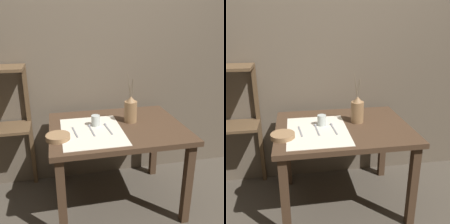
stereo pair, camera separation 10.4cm
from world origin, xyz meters
TOP-DOWN VIEW (x-y plane):
  - ground_plane at (0.00, 0.00)m, footprint 12.00×12.00m
  - stone_wall_back at (0.00, 0.52)m, footprint 7.00×0.06m
  - wooden_table at (0.00, 0.00)m, footprint 1.06×0.83m
  - wooden_shelf_unit at (-0.93, 0.37)m, footprint 0.48×0.29m
  - linen_cloth at (-0.21, -0.07)m, footprint 0.46×0.60m
  - pitcher_with_flowers at (0.13, 0.06)m, footprint 0.10×0.10m
  - wooden_bowl at (-0.47, -0.15)m, footprint 0.17×0.17m
  - glass_tumbler_near at (-0.17, 0.03)m, footprint 0.07×0.07m
  - knife_center at (-0.34, -0.07)m, footprint 0.03×0.20m
  - spoon_inner at (-0.22, -0.01)m, footprint 0.03×0.21m
  - spoon_outer at (-0.09, -0.01)m, footprint 0.04×0.21m

SIDE VIEW (x-z plane):
  - ground_plane at x=0.00m, z-range 0.00..0.00m
  - wooden_table at x=0.00m, z-range 0.26..0.99m
  - linen_cloth at x=-0.21m, z-range 0.73..0.73m
  - knife_center at x=-0.34m, z-range 0.73..0.73m
  - spoon_inner at x=-0.22m, z-range 0.72..0.74m
  - spoon_outer at x=-0.09m, z-range 0.72..0.74m
  - wooden_bowl at x=-0.47m, z-range 0.73..0.76m
  - glass_tumbler_near at x=-0.17m, z-range 0.73..0.82m
  - wooden_shelf_unit at x=-0.93m, z-range 0.22..1.39m
  - pitcher_with_flowers at x=0.13m, z-range 0.62..1.03m
  - stone_wall_back at x=0.00m, z-range 0.00..2.40m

